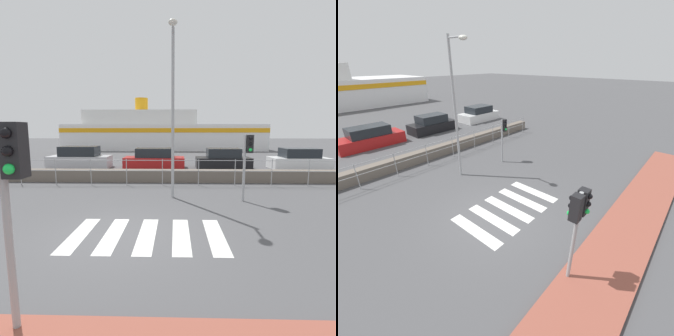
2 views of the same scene
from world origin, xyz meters
TOP-DOWN VIEW (x-y plane):
  - ground_plane at (0.00, 0.00)m, footprint 160.00×160.00m
  - crosswalk at (0.80, 0.00)m, footprint 4.05×2.40m
  - seawall at (0.00, 7.17)m, footprint 21.99×0.55m
  - harbor_fence at (-0.00, 6.30)m, footprint 19.83×0.04m
  - traffic_light_near at (-0.60, -3.42)m, footprint 0.58×0.41m
  - traffic_light_far at (4.28, 3.42)m, footprint 0.34×0.32m
  - streetlamp at (1.43, 3.70)m, footprint 0.32×1.25m
  - ferry_boat at (-0.66, 31.09)m, footprint 27.05×7.83m
  - parked_car_silver at (-5.46, 12.34)m, footprint 4.42×1.80m
  - parked_car_red at (0.01, 12.34)m, footprint 4.35×1.71m
  - parked_car_black at (5.00, 12.34)m, footprint 3.87×1.73m
  - parked_car_white at (10.39, 12.34)m, footprint 3.98×1.89m

SIDE VIEW (x-z plane):
  - ground_plane at x=0.00m, z-range 0.00..0.00m
  - crosswalk at x=0.80m, z-range 0.00..0.01m
  - seawall at x=0.00m, z-range 0.00..0.66m
  - parked_car_black at x=5.00m, z-range -0.11..1.33m
  - parked_car_red at x=0.01m, z-range -0.11..1.34m
  - parked_car_white at x=10.39m, z-range -0.11..1.35m
  - parked_car_silver at x=-5.46m, z-range -0.12..1.46m
  - harbor_fence at x=0.00m, z-range 0.20..1.52m
  - traffic_light_far at x=4.28m, z-range 0.60..3.17m
  - traffic_light_near at x=-0.60m, z-range 0.82..3.67m
  - ferry_boat at x=-0.66m, z-range -1.30..5.88m
  - streetlamp at x=1.43m, z-range 0.76..7.32m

